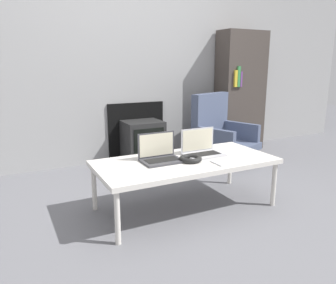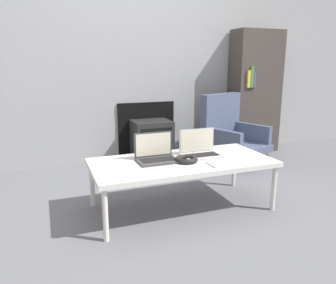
{
  "view_description": "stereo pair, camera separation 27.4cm",
  "coord_description": "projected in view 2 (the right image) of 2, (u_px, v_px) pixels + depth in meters",
  "views": [
    {
      "loc": [
        -1.21,
        -1.87,
        1.1
      ],
      "look_at": [
        0.0,
        0.51,
        0.47
      ],
      "focal_mm": 35.0,
      "sensor_mm": 36.0,
      "label": 1
    },
    {
      "loc": [
        -0.96,
        -1.98,
        1.1
      ],
      "look_at": [
        0.0,
        0.51,
        0.47
      ],
      "focal_mm": 35.0,
      "sensor_mm": 36.0,
      "label": 2
    }
  ],
  "objects": [
    {
      "name": "armchair",
      "position": [
        229.0,
        132.0,
        3.71
      ],
      "size": [
        0.75,
        0.75,
        0.78
      ],
      "rotation": [
        0.0,
        0.0,
        0.36
      ],
      "color": "#47516B",
      "rests_on": "ground_plane"
    },
    {
      "name": "tv",
      "position": [
        152.0,
        142.0,
        3.75
      ],
      "size": [
        0.43,
        0.37,
        0.48
      ],
      "color": "black",
      "rests_on": "ground_plane"
    },
    {
      "name": "table",
      "position": [
        182.0,
        164.0,
        2.5
      ],
      "size": [
        1.37,
        0.64,
        0.39
      ],
      "color": "silver",
      "rests_on": "ground_plane"
    },
    {
      "name": "laptop_right",
      "position": [
        200.0,
        150.0,
        2.6
      ],
      "size": [
        0.3,
        0.21,
        0.21
      ],
      "rotation": [
        0.0,
        0.0,
        -0.0
      ],
      "color": "#B2B2B7",
      "rests_on": "table"
    },
    {
      "name": "bookshelf",
      "position": [
        255.0,
        92.0,
        4.15
      ],
      "size": [
        0.62,
        0.32,
        1.51
      ],
      "color": "#3F3833",
      "rests_on": "ground_plane"
    },
    {
      "name": "ground_plane",
      "position": [
        193.0,
        220.0,
        2.38
      ],
      "size": [
        14.0,
        14.0,
        0.0
      ],
      "primitive_type": "plane",
      "color": "slate"
    },
    {
      "name": "wall_back",
      "position": [
        129.0,
        47.0,
        3.66
      ],
      "size": [
        7.0,
        0.08,
        2.6
      ],
      "color": "#999999",
      "rests_on": "ground_plane"
    },
    {
      "name": "laptop_left",
      "position": [
        156.0,
        155.0,
        2.47
      ],
      "size": [
        0.3,
        0.21,
        0.21
      ],
      "rotation": [
        0.0,
        0.0,
        0.0
      ],
      "color": "#38383D",
      "rests_on": "table"
    },
    {
      "name": "headphones",
      "position": [
        186.0,
        159.0,
        2.44
      ],
      "size": [
        0.17,
        0.17,
        0.04
      ],
      "color": "black",
      "rests_on": "table"
    },
    {
      "name": "phone",
      "position": [
        214.0,
        165.0,
        2.37
      ],
      "size": [
        0.06,
        0.15,
        0.01
      ],
      "color": "silver",
      "rests_on": "table"
    }
  ]
}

